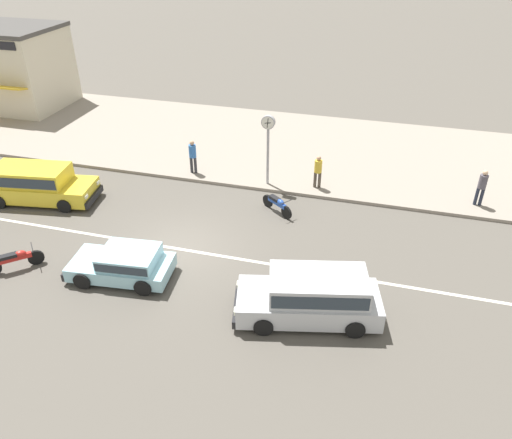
{
  "coord_description": "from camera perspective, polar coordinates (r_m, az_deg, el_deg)",
  "views": [
    {
      "loc": [
        6.95,
        -14.05,
        10.9
      ],
      "look_at": [
        2.61,
        1.57,
        0.8
      ],
      "focal_mm": 35.0,
      "sensor_mm": 36.0,
      "label": 1
    }
  ],
  "objects": [
    {
      "name": "motorcycle_1",
      "position": [
        20.89,
        2.45,
        1.78
      ],
      "size": [
        1.49,
        1.15,
        0.8
      ],
      "color": "black",
      "rests_on": "ground"
    },
    {
      "name": "street_clock",
      "position": [
        22.06,
        1.39,
        9.71
      ],
      "size": [
        0.6,
        0.22,
        3.27
      ],
      "color": "#9E9EA3",
      "rests_on": "kerb_strip"
    },
    {
      "name": "minivan_yellow_1",
      "position": [
        23.65,
        -23.85,
        3.88
      ],
      "size": [
        5.04,
        2.5,
        1.56
      ],
      "color": "yellow",
      "rests_on": "ground"
    },
    {
      "name": "lane_centre_stripe",
      "position": [
        19.09,
        -8.87,
        -3.33
      ],
      "size": [
        50.4,
        0.14,
        0.01
      ],
      "primitive_type": "cube",
      "color": "silver",
      "rests_on": "ground"
    },
    {
      "name": "motorcycle_2",
      "position": [
        19.55,
        -25.89,
        -4.14
      ],
      "size": [
        1.51,
        1.42,
        0.8
      ],
      "color": "black",
      "rests_on": "ground"
    },
    {
      "name": "hatchback_pale_blue_4",
      "position": [
        17.75,
        -14.84,
        -4.83
      ],
      "size": [
        3.71,
        2.08,
        1.1
      ],
      "color": "#93C6D6",
      "rests_on": "ground"
    },
    {
      "name": "ground_plane",
      "position": [
        19.09,
        -8.87,
        -3.33
      ],
      "size": [
        160.0,
        160.0,
        0.0
      ],
      "primitive_type": "plane",
      "color": "#544F47"
    },
    {
      "name": "minivan_silver_0",
      "position": [
        15.57,
        6.48,
        -8.56
      ],
      "size": [
        4.79,
        2.76,
        1.56
      ],
      "color": "#B7BABF",
      "rests_on": "ground"
    },
    {
      "name": "shopfront_mid_block",
      "position": [
        35.51,
        -25.51,
        15.44
      ],
      "size": [
        5.2,
        5.56,
        4.86
      ],
      "color": "beige",
      "rests_on": "kerb_strip"
    },
    {
      "name": "pedestrian_by_shop",
      "position": [
        22.51,
        7.1,
        5.7
      ],
      "size": [
        0.34,
        0.34,
        1.54
      ],
      "color": "#4C4238",
      "rests_on": "kerb_strip"
    },
    {
      "name": "pedestrian_mid_kerb",
      "position": [
        23.85,
        -7.25,
        7.41
      ],
      "size": [
        0.34,
        0.34,
        1.64
      ],
      "color": "#333338",
      "rests_on": "kerb_strip"
    },
    {
      "name": "kerb_strip",
      "position": [
        27.48,
        -0.43,
        8.72
      ],
      "size": [
        68.0,
        10.0,
        0.15
      ],
      "primitive_type": "cube",
      "color": "gray",
      "rests_on": "ground"
    },
    {
      "name": "pedestrian_near_clock",
      "position": [
        22.94,
        24.42,
        3.61
      ],
      "size": [
        0.34,
        0.34,
        1.63
      ],
      "color": "#232838",
      "rests_on": "kerb_strip"
    }
  ]
}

